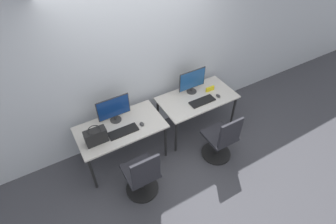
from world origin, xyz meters
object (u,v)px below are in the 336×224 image
Objects in this scene: office_chair_left at (142,177)px; mouse_right at (218,96)px; office_chair_right at (221,141)px; handbag at (96,136)px; keyboard_left at (123,131)px; keyboard_right at (202,101)px; monitor_right at (192,81)px; monitor_left at (114,109)px; mouse_left at (142,124)px.

office_chair_left is 10.18× the size of mouse_right.
handbag reaches higher than office_chair_right.
keyboard_right is at bearing -0.91° from keyboard_left.
monitor_right is 1.79m from handbag.
keyboard_right is at bearing -12.71° from monitor_left.
keyboard_left and keyboard_right have the same top height.
mouse_right is at bearing -4.41° from keyboard_right.
office_chair_right reaches higher than mouse_left.
office_chair_left is (-0.32, -0.61, -0.34)m from mouse_left.
mouse_left is at bearing 179.04° from keyboard_right.
office_chair_right is 1.89m from handbag.
mouse_right is 0.77m from office_chair_right.
keyboard_right is (0.00, -0.31, -0.21)m from monitor_right.
mouse_right is (1.69, -0.05, 0.01)m from keyboard_left.
monitor_left is at bearing 145.11° from office_chair_right.
handbag is at bearing 178.96° from mouse_left.
office_chair_left reaches higher than mouse_right.
monitor_right is at bearing 9.10° from handbag.
monitor_left is 1.14× the size of keyboard_right.
keyboard_left is at bearing 179.09° from keyboard_right.
handbag reaches higher than keyboard_left.
monitor_left is at bearing 90.00° from keyboard_left.
mouse_right is 0.10× the size of office_chair_right.
mouse_left is (0.30, -0.29, -0.21)m from monitor_left.
monitor_left is 0.36m from keyboard_left.
office_chair_right reaches higher than keyboard_right.
handbag is (-1.72, 0.65, 0.44)m from office_chair_right.
keyboard_left is 1.45× the size of handbag.
monitor_right is (1.08, 0.30, 0.21)m from mouse_left.
keyboard_right is 1.77m from handbag.
monitor_left reaches higher than keyboard_right.
handbag is at bearing -143.98° from monitor_left.
office_chair_left is at bearing -91.80° from keyboard_left.
mouse_right is (1.71, 0.57, 0.34)m from office_chair_left.
office_chair_left is 1.35m from office_chair_right.
mouse_left is 0.21× the size of keyboard_right.
keyboard_left is at bearing 178.45° from mouse_right.
monitor_right is at bearing 87.01° from office_chair_right.
office_chair_left is (-0.02, -0.61, -0.34)m from keyboard_left.
keyboard_right is at bearing -0.96° from mouse_left.
keyboard_left is at bearing 88.20° from office_chair_left.
mouse_left is at bearing 178.27° from mouse_right.
mouse_left is at bearing -164.75° from monitor_right.
office_chair_left is at bearing -117.42° from mouse_left.
monitor_right reaches higher than office_chair_left.
monitor_left reaches higher than mouse_left.
keyboard_left is 1.38m from keyboard_right.
monitor_right is 1.08m from office_chair_right.
mouse_right is at bearing -1.73° from mouse_left.
office_chair_right is (1.35, -0.03, 0.00)m from office_chair_left.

